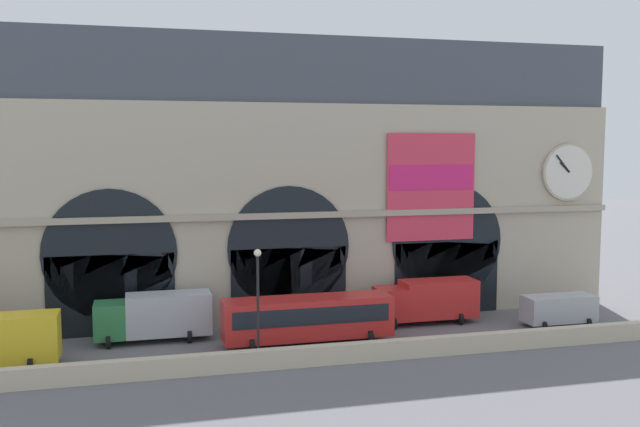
# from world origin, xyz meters

# --- Properties ---
(ground_plane) EXTENTS (200.00, 200.00, 0.00)m
(ground_plane) POSITION_xyz_m (0.00, 0.00, 0.00)
(ground_plane) COLOR slate
(quay_parapet_wall) EXTENTS (90.00, 0.70, 1.16)m
(quay_parapet_wall) POSITION_xyz_m (0.00, -4.81, 0.58)
(quay_parapet_wall) COLOR beige
(quay_parapet_wall) RESTS_ON ground
(station_building) EXTENTS (51.65, 4.91, 20.73)m
(station_building) POSITION_xyz_m (0.05, 7.27, 10.02)
(station_building) COLOR #B2A891
(station_building) RESTS_ON ground
(box_truck_midwest) EXTENTS (7.50, 2.91, 3.12)m
(box_truck_midwest) POSITION_xyz_m (-9.50, 2.84, 1.70)
(box_truck_midwest) COLOR #2D7A42
(box_truck_midwest) RESTS_ON ground
(bus_center) EXTENTS (11.00, 3.25, 3.10)m
(bus_center) POSITION_xyz_m (0.04, -0.57, 1.78)
(bus_center) COLOR red
(bus_center) RESTS_ON ground
(box_truck_mideast) EXTENTS (7.50, 2.91, 3.12)m
(box_truck_mideast) POSITION_xyz_m (9.71, 2.65, 1.70)
(box_truck_mideast) COLOR red
(box_truck_mideast) RESTS_ON ground
(van_east) EXTENTS (5.20, 2.48, 2.20)m
(van_east) POSITION_xyz_m (18.50, -0.47, 1.25)
(van_east) COLOR #ADB2B7
(van_east) RESTS_ON ground
(street_lamp_quayside) EXTENTS (0.44, 0.44, 6.90)m
(street_lamp_quayside) POSITION_xyz_m (-3.78, -4.01, 4.41)
(street_lamp_quayside) COLOR black
(street_lamp_quayside) RESTS_ON ground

